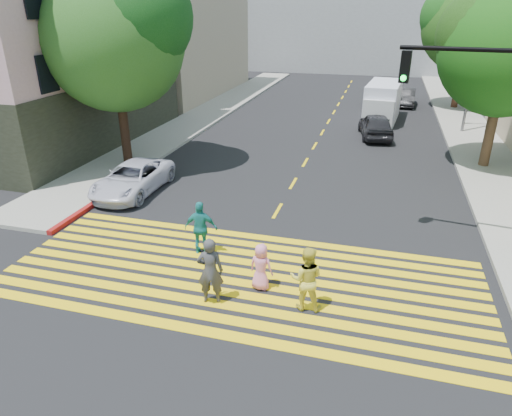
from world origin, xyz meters
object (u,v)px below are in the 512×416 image
at_px(pedestrian_man, 210,271).
at_px(white_van, 382,103).
at_px(dark_car_parked, 406,97).
at_px(pedestrian_child, 261,267).
at_px(tree_right_near, 511,42).
at_px(tree_left, 115,31).
at_px(pedestrian_extra, 201,228).
at_px(tree_right_far, 470,21).
at_px(dark_car_near, 376,125).
at_px(traffic_signal, 506,120).
at_px(white_sedan, 133,178).
at_px(silver_car, 390,95).
at_px(pedestrian_woman, 306,279).

relative_size(pedestrian_man, white_van, 0.34).
bearing_deg(dark_car_parked, pedestrian_child, -97.08).
bearing_deg(tree_right_near, tree_left, -166.18).
bearing_deg(pedestrian_extra, tree_left, -57.16).
relative_size(tree_right_far, pedestrian_extra, 5.30).
xyz_separation_m(pedestrian_extra, dark_car_parked, (6.50, 25.59, -0.22)).
xyz_separation_m(tree_left, dark_car_near, (11.20, 8.30, -5.32)).
bearing_deg(tree_left, traffic_signal, -17.42).
height_order(pedestrian_man, white_sedan, pedestrian_man).
bearing_deg(pedestrian_man, silver_car, -112.79).
xyz_separation_m(pedestrian_child, pedestrian_extra, (-2.26, 1.39, 0.19)).
height_order(pedestrian_man, silver_car, pedestrian_man).
height_order(tree_right_near, silver_car, tree_right_near).
bearing_deg(silver_car, tree_right_near, 108.02).
xyz_separation_m(silver_car, white_van, (-0.48, -6.27, 0.51)).
bearing_deg(pedestrian_woman, tree_left, -47.08).
bearing_deg(silver_car, pedestrian_man, 82.74).
relative_size(pedestrian_extra, white_sedan, 0.39).
xyz_separation_m(pedestrian_man, white_sedan, (-5.76, 6.26, -0.31)).
relative_size(pedestrian_child, silver_car, 0.29).
distance_m(pedestrian_extra, white_van, 20.36).
relative_size(tree_right_near, white_sedan, 1.91).
bearing_deg(tree_right_near, white_van, 120.27).
bearing_deg(pedestrian_woman, pedestrian_man, 3.93).
bearing_deg(pedestrian_child, traffic_signal, -136.96).
bearing_deg(tree_left, pedestrian_woman, -41.79).
bearing_deg(pedestrian_child, tree_right_near, -110.94).
relative_size(pedestrian_extra, dark_car_parked, 0.44).
relative_size(pedestrian_woman, silver_car, 0.38).
distance_m(pedestrian_woman, dark_car_near, 17.39).
relative_size(tree_left, white_sedan, 2.06).
distance_m(dark_car_near, traffic_signal, 13.87).
distance_m(pedestrian_woman, white_van, 21.75).
relative_size(pedestrian_extra, traffic_signal, 0.27).
relative_size(tree_right_far, dark_car_near, 2.18).
xyz_separation_m(silver_car, traffic_signal, (2.93, -23.58, 3.47)).
bearing_deg(tree_right_far, pedestrian_child, -106.37).
xyz_separation_m(pedestrian_man, pedestrian_child, (1.08, 0.94, -0.25)).
bearing_deg(tree_right_far, white_van, -133.76).
bearing_deg(pedestrian_child, silver_car, -86.08).
height_order(pedestrian_woman, white_van, white_van).
xyz_separation_m(pedestrian_child, white_van, (2.58, 21.16, 0.50)).
bearing_deg(traffic_signal, pedestrian_extra, -155.67).
distance_m(tree_right_far, white_van, 9.03).
bearing_deg(dark_car_near, pedestrian_child, 72.68).
height_order(pedestrian_man, pedestrian_woman, pedestrian_man).
bearing_deg(dark_car_parked, silver_car, 160.74).
height_order(tree_right_near, pedestrian_child, tree_right_near).
xyz_separation_m(tree_right_near, silver_car, (-4.54, 14.88, -4.97)).
bearing_deg(tree_right_near, traffic_signal, -100.53).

